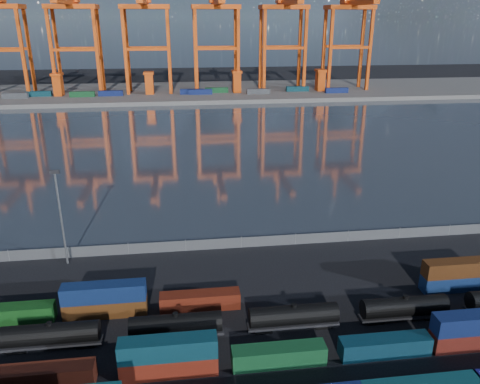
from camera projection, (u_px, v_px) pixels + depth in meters
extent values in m
plane|color=black|center=(270.00, 350.00, 58.67)|extent=(700.00, 700.00, 0.00)
plane|color=#2B343F|center=(212.00, 142.00, 156.18)|extent=(700.00, 700.00, 0.00)
cube|color=#514F4C|center=(198.00, 92.00, 253.33)|extent=(700.00, 70.00, 2.00)
cube|color=#4F1B0F|center=(44.00, 376.00, 52.64)|extent=(11.32, 2.30, 2.45)
cube|color=maroon|center=(169.00, 365.00, 54.30)|extent=(11.32, 2.30, 2.45)
cube|color=#0C3542|center=(168.00, 348.00, 53.44)|extent=(11.32, 2.30, 2.45)
cube|color=#144B26|center=(279.00, 356.00, 55.85)|extent=(11.32, 2.30, 2.45)
cube|color=#0C2E3F|center=(385.00, 346.00, 57.43)|extent=(11.32, 2.30, 2.45)
cube|color=#5A1912|center=(474.00, 338.00, 58.83)|extent=(11.32, 2.30, 2.45)
cube|color=#101E50|center=(478.00, 322.00, 57.97)|extent=(11.32, 2.30, 2.45)
cube|color=#144B17|center=(11.00, 314.00, 63.60)|extent=(11.39, 2.32, 2.47)
cube|color=#562E11|center=(106.00, 307.00, 65.09)|extent=(11.39, 2.32, 2.47)
cube|color=navy|center=(104.00, 292.00, 64.22)|extent=(11.39, 2.32, 2.47)
cube|color=#621D0E|center=(200.00, 301.00, 66.66)|extent=(11.39, 2.32, 2.47)
cube|color=navy|center=(458.00, 282.00, 71.33)|extent=(11.39, 2.32, 2.47)
cube|color=#4C270F|center=(460.00, 268.00, 70.46)|extent=(11.39, 2.32, 2.47)
cylinder|color=black|center=(51.00, 334.00, 58.31)|extent=(11.85, 2.64, 2.64)
cylinder|color=black|center=(49.00, 324.00, 57.80)|extent=(0.73, 0.73, 0.46)
cube|color=black|center=(52.00, 343.00, 58.83)|extent=(12.31, 1.82, 0.36)
cube|color=black|center=(19.00, 348.00, 58.47)|extent=(2.28, 1.64, 0.55)
cube|color=black|center=(86.00, 343.00, 59.44)|extent=(2.28, 1.64, 0.55)
cylinder|color=black|center=(176.00, 324.00, 60.16)|extent=(11.85, 2.64, 2.64)
cylinder|color=black|center=(175.00, 315.00, 59.64)|extent=(0.73, 0.73, 0.46)
cube|color=black|center=(176.00, 333.00, 60.67)|extent=(12.31, 1.82, 0.36)
cube|color=black|center=(145.00, 338.00, 60.31)|extent=(2.28, 1.64, 0.55)
cube|color=black|center=(208.00, 333.00, 61.28)|extent=(2.28, 1.64, 0.55)
cylinder|color=black|center=(293.00, 315.00, 62.00)|extent=(11.85, 2.64, 2.64)
cylinder|color=black|center=(294.00, 306.00, 61.49)|extent=(0.73, 0.73, 0.46)
cube|color=black|center=(293.00, 324.00, 62.51)|extent=(12.31, 1.82, 0.36)
cube|color=black|center=(263.00, 329.00, 62.15)|extent=(2.28, 1.64, 0.55)
cube|color=black|center=(323.00, 324.00, 63.13)|extent=(2.28, 1.64, 0.55)
cylinder|color=black|center=(404.00, 306.00, 63.84)|extent=(11.85, 2.64, 2.64)
cylinder|color=black|center=(406.00, 297.00, 63.33)|extent=(0.73, 0.73, 0.46)
cube|color=black|center=(403.00, 315.00, 64.35)|extent=(12.31, 1.82, 0.36)
cube|color=black|center=(374.00, 320.00, 63.99)|extent=(2.28, 1.64, 0.55)
cube|color=black|center=(431.00, 315.00, 64.97)|extent=(2.28, 1.64, 0.55)
cube|color=black|center=(479.00, 311.00, 65.84)|extent=(2.28, 1.64, 0.55)
cube|color=#595B5E|center=(241.00, 242.00, 84.32)|extent=(160.00, 0.06, 2.00)
cylinder|color=slate|center=(9.00, 255.00, 79.53)|extent=(0.12, 0.12, 2.20)
cylinder|color=slate|center=(69.00, 252.00, 80.72)|extent=(0.12, 0.12, 2.20)
cylinder|color=slate|center=(128.00, 249.00, 81.91)|extent=(0.12, 0.12, 2.20)
cylinder|color=slate|center=(186.00, 245.00, 83.10)|extent=(0.12, 0.12, 2.20)
cylinder|color=slate|center=(241.00, 242.00, 84.29)|extent=(0.12, 0.12, 2.20)
cylinder|color=slate|center=(296.00, 239.00, 85.48)|extent=(0.12, 0.12, 2.20)
cylinder|color=slate|center=(348.00, 236.00, 86.67)|extent=(0.12, 0.12, 2.20)
cylinder|color=slate|center=(399.00, 233.00, 87.85)|extent=(0.12, 0.12, 2.20)
cylinder|color=slate|center=(449.00, 230.00, 89.04)|extent=(0.12, 0.12, 2.20)
cylinder|color=slate|center=(61.00, 220.00, 76.44)|extent=(0.36, 0.36, 16.00)
cube|color=black|center=(54.00, 172.00, 73.52)|extent=(1.60, 0.40, 0.60)
cube|color=#D8480F|center=(23.00, 55.00, 225.88)|extent=(1.56, 1.56, 43.86)
cube|color=#D8480F|center=(30.00, 53.00, 236.74)|extent=(1.56, 1.56, 43.86)
cube|color=#D8480F|center=(7.00, 49.00, 234.70)|extent=(21.44, 1.36, 1.36)
cube|color=#D8480F|center=(52.00, 55.00, 227.49)|extent=(1.56, 1.56, 43.86)
cube|color=#D8480F|center=(58.00, 53.00, 238.36)|extent=(1.56, 1.56, 43.86)
cube|color=#D8480F|center=(97.00, 54.00, 230.04)|extent=(1.56, 1.56, 43.86)
cube|color=#D8480F|center=(101.00, 52.00, 240.91)|extent=(1.56, 1.56, 43.86)
cube|color=#D8480F|center=(74.00, 50.00, 228.00)|extent=(21.44, 1.36, 1.36)
cube|color=#D8480F|center=(79.00, 48.00, 238.86)|extent=(21.44, 1.36, 1.36)
cube|color=#D8480F|center=(72.00, 6.00, 226.49)|extent=(24.37, 13.65, 2.14)
cube|color=#D8480F|center=(66.00, 1.00, 214.95)|extent=(2.92, 46.79, 2.44)
cube|color=#D8480F|center=(125.00, 54.00, 231.66)|extent=(1.56, 1.56, 43.86)
cube|color=#D8480F|center=(128.00, 52.00, 242.52)|extent=(1.56, 1.56, 43.86)
cube|color=#D8480F|center=(169.00, 54.00, 234.20)|extent=(1.56, 1.56, 43.86)
cube|color=#D8480F|center=(169.00, 52.00, 245.07)|extent=(1.56, 1.56, 43.86)
cube|color=#D8480F|center=(147.00, 49.00, 232.16)|extent=(21.44, 1.36, 1.36)
cube|color=#D8480F|center=(148.00, 48.00, 243.02)|extent=(21.44, 1.36, 1.36)
cube|color=#D8480F|center=(145.00, 7.00, 230.65)|extent=(24.37, 13.65, 2.14)
cube|color=#D8480F|center=(143.00, 2.00, 219.11)|extent=(2.92, 46.79, 2.44)
cube|color=#D8480F|center=(196.00, 53.00, 235.82)|extent=(1.56, 1.56, 43.86)
cube|color=#D8480F|center=(195.00, 52.00, 246.68)|extent=(1.56, 1.56, 43.86)
cube|color=#D8480F|center=(238.00, 53.00, 238.37)|extent=(1.56, 1.56, 43.86)
cube|color=#D8480F|center=(235.00, 51.00, 249.23)|extent=(1.56, 1.56, 43.86)
cube|color=#D8480F|center=(217.00, 49.00, 236.32)|extent=(21.44, 1.36, 1.36)
cube|color=#D8480F|center=(215.00, 47.00, 247.18)|extent=(21.44, 1.36, 1.36)
cube|color=#D8480F|center=(216.00, 7.00, 234.81)|extent=(24.37, 13.65, 2.14)
cube|color=#D8480F|center=(217.00, 2.00, 223.27)|extent=(2.92, 46.79, 2.44)
cube|color=#D8480F|center=(264.00, 53.00, 239.98)|extent=(1.56, 1.56, 43.86)
cube|color=#D8480F|center=(261.00, 51.00, 250.84)|extent=(1.56, 1.56, 43.86)
cube|color=#D8480F|center=(305.00, 52.00, 242.53)|extent=(1.56, 1.56, 43.86)
cube|color=#D8480F|center=(299.00, 51.00, 253.39)|extent=(1.56, 1.56, 43.86)
cube|color=#D8480F|center=(285.00, 48.00, 240.48)|extent=(21.44, 1.36, 1.36)
cube|color=#D8480F|center=(280.00, 47.00, 251.34)|extent=(21.44, 1.36, 1.36)
cube|color=#D8480F|center=(284.00, 7.00, 238.97)|extent=(24.37, 13.65, 2.14)
cube|color=#D8480F|center=(289.00, 2.00, 227.43)|extent=(2.92, 46.79, 2.44)
cube|color=#D8480F|center=(330.00, 52.00, 244.14)|extent=(1.56, 1.56, 43.86)
cube|color=#D8480F|center=(324.00, 51.00, 255.00)|extent=(1.56, 1.56, 43.86)
cube|color=#D8480F|center=(370.00, 52.00, 246.69)|extent=(1.56, 1.56, 43.86)
cube|color=#D8480F|center=(361.00, 50.00, 257.55)|extent=(1.56, 1.56, 43.86)
cube|color=#D8480F|center=(350.00, 47.00, 244.64)|extent=(21.44, 1.36, 1.36)
cube|color=#D8480F|center=(343.00, 46.00, 255.50)|extent=(21.44, 1.36, 1.36)
cube|color=#D8480F|center=(350.00, 7.00, 243.14)|extent=(24.37, 13.65, 2.14)
cube|color=#D8480F|center=(358.00, 3.00, 231.59)|extent=(2.92, 46.79, 2.44)
cube|color=navy|center=(200.00, 92.00, 238.37)|extent=(12.00, 2.44, 2.60)
cube|color=navy|center=(337.00, 90.00, 243.29)|extent=(12.00, 2.44, 2.60)
cube|color=navy|center=(192.00, 92.00, 239.17)|extent=(12.00, 2.44, 2.60)
cube|color=#0C3842|center=(39.00, 94.00, 232.40)|extent=(12.00, 2.44, 2.60)
cube|color=#3F4244|center=(15.00, 96.00, 226.81)|extent=(12.00, 2.44, 2.60)
cube|color=#3F4244|center=(258.00, 91.00, 240.07)|extent=(12.00, 2.44, 2.60)
cube|color=#144C23|center=(82.00, 94.00, 230.98)|extent=(12.00, 2.44, 2.60)
cube|color=navy|center=(111.00, 93.00, 233.83)|extent=(12.00, 2.44, 2.60)
cube|color=#144C23|center=(217.00, 90.00, 243.86)|extent=(12.00, 2.44, 2.60)
cube|color=#0C3842|center=(297.00, 89.00, 248.38)|extent=(12.00, 2.44, 2.60)
cube|color=#D8480F|center=(58.00, 85.00, 233.62)|extent=(4.00, 6.00, 10.00)
cube|color=#D8480F|center=(57.00, 74.00, 231.68)|extent=(5.00, 7.00, 1.20)
cube|color=#D8480F|center=(149.00, 84.00, 238.97)|extent=(4.00, 6.00, 10.00)
cube|color=#D8480F|center=(149.00, 73.00, 237.03)|extent=(5.00, 7.00, 1.20)
cube|color=#D8480F|center=(237.00, 82.00, 244.32)|extent=(4.00, 6.00, 10.00)
cube|color=#D8480F|center=(237.00, 72.00, 242.38)|extent=(5.00, 7.00, 1.20)
cube|color=#D8480F|center=(320.00, 81.00, 249.66)|extent=(4.00, 6.00, 10.00)
cube|color=#D8480F|center=(321.00, 70.00, 247.73)|extent=(5.00, 7.00, 1.20)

